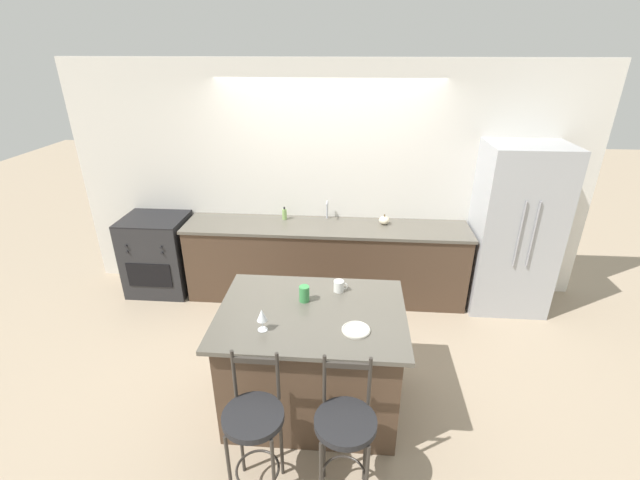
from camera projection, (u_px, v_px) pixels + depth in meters
name	position (u px, v px, depth m)	size (l,w,h in m)	color
ground_plane	(323.00, 310.00, 4.98)	(18.00, 18.00, 0.00)	tan
wall_back	(328.00, 181.00, 5.03)	(6.00, 0.07, 2.70)	silver
back_counter	(326.00, 260.00, 5.12)	(3.28, 0.66, 0.92)	#4C3828
sink_faucet	(327.00, 208.00, 5.05)	(0.02, 0.13, 0.22)	#ADAFB5
kitchen_island	(312.00, 359.00, 3.50)	(1.46, 1.07, 0.94)	#4C3828
refrigerator	(514.00, 230.00, 4.73)	(0.85, 0.69, 1.90)	#ADAFB5
oven_range	(159.00, 254.00, 5.24)	(0.73, 0.65, 0.96)	#28282B
bar_stool_near	(254.00, 428.00, 2.74)	(0.39, 0.39, 1.09)	#332D28
bar_stool_far	(345.00, 434.00, 2.70)	(0.39, 0.39, 1.09)	#332D28
dinner_plate	(356.00, 330.00, 3.08)	(0.21, 0.21, 0.02)	beige
wine_glass	(262.00, 316.00, 3.04)	(0.08, 0.08, 0.17)	white
coffee_mug	(339.00, 286.00, 3.56)	(0.12, 0.09, 0.09)	white
tumbler_cup	(304.00, 294.00, 3.41)	(0.08, 0.08, 0.13)	#3D934C
pumpkin_decoration	(384.00, 220.00, 4.93)	(0.12, 0.12, 0.12)	beige
soap_bottle	(285.00, 214.00, 5.06)	(0.05, 0.05, 0.15)	#89B260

